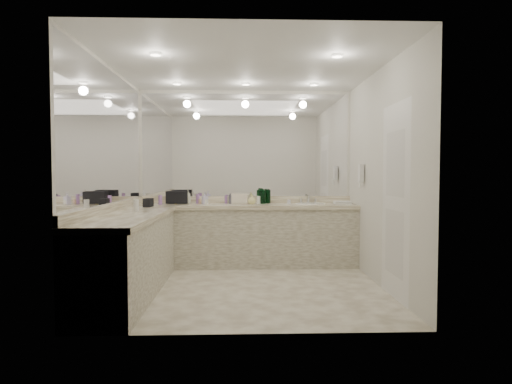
{
  "coord_description": "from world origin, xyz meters",
  "views": [
    {
      "loc": [
        -0.05,
        -5.03,
        1.35
      ],
      "look_at": [
        0.12,
        0.4,
        1.11
      ],
      "focal_mm": 30.0,
      "sensor_mm": 36.0,
      "label": 1
    }
  ],
  "objects_px": {
    "cream_cosmetic_case": "(240,199)",
    "soap_bottle_a": "(188,197)",
    "sink": "(310,204)",
    "soap_bottle_b": "(205,198)",
    "hand_towel": "(342,202)",
    "wall_phone": "(361,173)",
    "soap_bottle_c": "(252,199)",
    "black_toiletry_bag": "(177,198)"
  },
  "relations": [
    {
      "from": "wall_phone",
      "to": "soap_bottle_b",
      "type": "height_order",
      "value": "wall_phone"
    },
    {
      "from": "hand_towel",
      "to": "soap_bottle_b",
      "type": "bearing_deg",
      "value": 179.7
    },
    {
      "from": "black_toiletry_bag",
      "to": "hand_towel",
      "type": "height_order",
      "value": "black_toiletry_bag"
    },
    {
      "from": "wall_phone",
      "to": "soap_bottle_c",
      "type": "relative_size",
      "value": 1.65
    },
    {
      "from": "wall_phone",
      "to": "soap_bottle_a",
      "type": "height_order",
      "value": "wall_phone"
    },
    {
      "from": "cream_cosmetic_case",
      "to": "soap_bottle_b",
      "type": "distance_m",
      "value": 0.52
    },
    {
      "from": "black_toiletry_bag",
      "to": "soap_bottle_b",
      "type": "height_order",
      "value": "black_toiletry_bag"
    },
    {
      "from": "wall_phone",
      "to": "soap_bottle_b",
      "type": "bearing_deg",
      "value": 166.52
    },
    {
      "from": "sink",
      "to": "hand_towel",
      "type": "relative_size",
      "value": 1.82
    },
    {
      "from": "sink",
      "to": "soap_bottle_b",
      "type": "xyz_separation_m",
      "value": [
        -1.55,
        0.02,
        0.09
      ]
    },
    {
      "from": "soap_bottle_c",
      "to": "black_toiletry_bag",
      "type": "bearing_deg",
      "value": 176.17
    },
    {
      "from": "soap_bottle_a",
      "to": "soap_bottle_c",
      "type": "bearing_deg",
      "value": -5.05
    },
    {
      "from": "black_toiletry_bag",
      "to": "soap_bottle_a",
      "type": "relative_size",
      "value": 1.42
    },
    {
      "from": "cream_cosmetic_case",
      "to": "soap_bottle_c",
      "type": "distance_m",
      "value": 0.21
    },
    {
      "from": "sink",
      "to": "soap_bottle_a",
      "type": "height_order",
      "value": "soap_bottle_a"
    },
    {
      "from": "wall_phone",
      "to": "soap_bottle_c",
      "type": "height_order",
      "value": "wall_phone"
    },
    {
      "from": "wall_phone",
      "to": "black_toiletry_bag",
      "type": "distance_m",
      "value": 2.63
    },
    {
      "from": "sink",
      "to": "soap_bottle_c",
      "type": "distance_m",
      "value": 0.87
    },
    {
      "from": "cream_cosmetic_case",
      "to": "soap_bottle_a",
      "type": "relative_size",
      "value": 1.14
    },
    {
      "from": "hand_towel",
      "to": "soap_bottle_b",
      "type": "height_order",
      "value": "soap_bottle_b"
    },
    {
      "from": "soap_bottle_c",
      "to": "wall_phone",
      "type": "bearing_deg",
      "value": -17.32
    },
    {
      "from": "wall_phone",
      "to": "hand_towel",
      "type": "bearing_deg",
      "value": 104.5
    },
    {
      "from": "sink",
      "to": "soap_bottle_a",
      "type": "relative_size",
      "value": 2.03
    },
    {
      "from": "soap_bottle_a",
      "to": "soap_bottle_c",
      "type": "relative_size",
      "value": 1.49
    },
    {
      "from": "sink",
      "to": "soap_bottle_c",
      "type": "height_order",
      "value": "soap_bottle_c"
    },
    {
      "from": "cream_cosmetic_case",
      "to": "soap_bottle_b",
      "type": "height_order",
      "value": "soap_bottle_b"
    },
    {
      "from": "wall_phone",
      "to": "soap_bottle_a",
      "type": "distance_m",
      "value": 2.49
    },
    {
      "from": "soap_bottle_a",
      "to": "soap_bottle_c",
      "type": "distance_m",
      "value": 0.94
    },
    {
      "from": "soap_bottle_a",
      "to": "sink",
      "type": "bearing_deg",
      "value": -1.28
    },
    {
      "from": "soap_bottle_a",
      "to": "wall_phone",
      "type": "bearing_deg",
      "value": -12.67
    },
    {
      "from": "wall_phone",
      "to": "black_toiletry_bag",
      "type": "relative_size",
      "value": 0.78
    },
    {
      "from": "cream_cosmetic_case",
      "to": "soap_bottle_a",
      "type": "height_order",
      "value": "soap_bottle_a"
    },
    {
      "from": "sink",
      "to": "cream_cosmetic_case",
      "type": "relative_size",
      "value": 1.78
    },
    {
      "from": "soap_bottle_a",
      "to": "soap_bottle_b",
      "type": "bearing_deg",
      "value": -5.51
    },
    {
      "from": "hand_towel",
      "to": "soap_bottle_a",
      "type": "relative_size",
      "value": 1.11
    },
    {
      "from": "sink",
      "to": "hand_towel",
      "type": "height_order",
      "value": "hand_towel"
    },
    {
      "from": "hand_towel",
      "to": "black_toiletry_bag",
      "type": "bearing_deg",
      "value": 179.41
    },
    {
      "from": "wall_phone",
      "to": "hand_towel",
      "type": "relative_size",
      "value": 0.99
    },
    {
      "from": "hand_towel",
      "to": "soap_bottle_c",
      "type": "xyz_separation_m",
      "value": [
        -1.34,
        -0.05,
        0.05
      ]
    },
    {
      "from": "cream_cosmetic_case",
      "to": "black_toiletry_bag",
      "type": "bearing_deg",
      "value": -161.29
    },
    {
      "from": "wall_phone",
      "to": "hand_towel",
      "type": "height_order",
      "value": "wall_phone"
    },
    {
      "from": "sink",
      "to": "black_toiletry_bag",
      "type": "relative_size",
      "value": 1.43
    }
  ]
}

